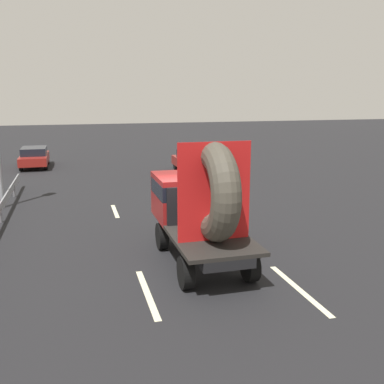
{
  "coord_description": "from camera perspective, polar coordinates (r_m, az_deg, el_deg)",
  "views": [
    {
      "loc": [
        -3.31,
        -11.67,
        4.73
      ],
      "look_at": [
        0.07,
        0.73,
        1.85
      ],
      "focal_mm": 41.3,
      "sensor_mm": 36.0,
      "label": 1
    }
  ],
  "objects": [
    {
      "name": "lane_dash_left_near",
      "position": [
        10.99,
        -5.79,
        -12.89
      ],
      "size": [
        0.16,
        2.78,
        0.01
      ],
      "primitive_type": "cube",
      "rotation": [
        0.0,
        0.0,
        1.57
      ],
      "color": "beige",
      "rests_on": "ground_plane"
    },
    {
      "name": "oncoming_car",
      "position": [
        30.63,
        -19.69,
        4.32
      ],
      "size": [
        1.7,
        3.96,
        1.29
      ],
      "color": "black",
      "rests_on": "ground_plane"
    },
    {
      "name": "flatbed_truck",
      "position": [
        12.5,
        0.9,
        -1.35
      ],
      "size": [
        2.02,
        4.78,
        3.57
      ],
      "color": "black",
      "rests_on": "ground_plane"
    },
    {
      "name": "distant_sedan",
      "position": [
        26.73,
        0.18,
        4.01
      ],
      "size": [
        1.77,
        4.13,
        1.35
      ],
      "color": "black",
      "rests_on": "ground_plane"
    },
    {
      "name": "lane_dash_right_far",
      "position": [
        19.06,
        1.09,
        -1.73
      ],
      "size": [
        0.16,
        2.46,
        0.01
      ],
      "primitive_type": "cube",
      "rotation": [
        0.0,
        0.0,
        1.57
      ],
      "color": "beige",
      "rests_on": "ground_plane"
    },
    {
      "name": "lane_dash_right_near",
      "position": [
        11.46,
        13.63,
        -12.09
      ],
      "size": [
        0.16,
        2.98,
        0.01
      ],
      "primitive_type": "cube",
      "rotation": [
        0.0,
        0.0,
        1.57
      ],
      "color": "beige",
      "rests_on": "ground_plane"
    },
    {
      "name": "ground_plane",
      "position": [
        13.02,
        0.56,
        -8.67
      ],
      "size": [
        120.0,
        120.0,
        0.0
      ],
      "primitive_type": "plane",
      "color": "black"
    },
    {
      "name": "lane_dash_left_far",
      "position": [
        18.39,
        -9.91,
        -2.45
      ],
      "size": [
        0.16,
        2.08,
        0.01
      ],
      "primitive_type": "cube",
      "rotation": [
        0.0,
        0.0,
        1.57
      ],
      "color": "beige",
      "rests_on": "ground_plane"
    }
  ]
}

